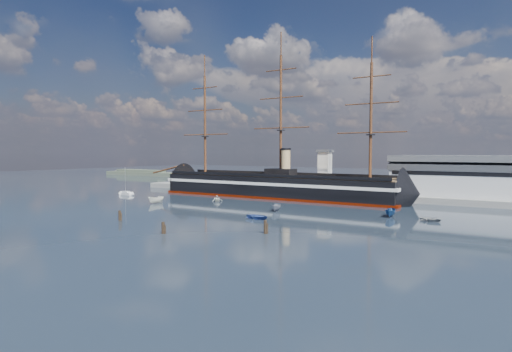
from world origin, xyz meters
The scene contains 16 objects.
ground centered at (0.00, 40.00, 0.00)m, with size 600.00×600.00×0.00m, color #172131.
quay centered at (10.00, 76.00, 0.00)m, with size 180.00×18.00×2.00m, color slate.
warehouse centered at (58.00, 80.00, 7.98)m, with size 63.00×21.00×11.60m.
quay_tower centered at (3.00, 73.00, 9.75)m, with size 5.00×5.00×15.00m.
shoreline centered at (-139.23, 135.00, 1.45)m, with size 120.00×10.00×4.00m.
warship centered at (-11.93, 60.00, 4.04)m, with size 113.01×17.75×53.94m.
sailboat centered at (-61.55, 36.94, 0.67)m, with size 6.77×3.01×10.46m.
motorboat_a centered at (-33.03, 24.11, 0.00)m, with size 6.68×2.45×2.67m, color white.
motorboat_b centered at (10.64, 14.51, 0.00)m, with size 3.78×1.51×1.76m, color navy.
motorboat_c centered at (7.68, 28.77, 0.00)m, with size 6.04×2.21×2.41m, color gray.
motorboat_d centered at (-19.87, 38.36, 0.00)m, with size 6.23×2.70×2.29m, color white.
motorboat_e centered at (46.67, 32.83, 0.00)m, with size 3.14×1.26×1.47m, color gray.
motorboat_f centered at (36.92, 34.74, 0.00)m, with size 6.55×2.40×2.62m, color navy.
piling_near_left centered at (-15.70, -4.77, 0.00)m, with size 0.64×0.64×3.06m, color black.
piling_near_mid centered at (4.70, -11.27, 0.00)m, with size 0.64×0.64×3.04m, color black.
piling_near_right centered at (21.75, -0.49, 0.00)m, with size 0.64×0.64×3.34m, color black.
Camera 1 is at (64.73, -72.22, 16.10)m, focal length 30.00 mm.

